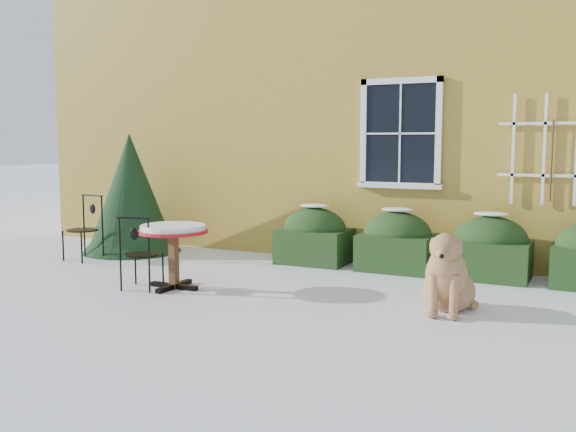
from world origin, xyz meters
The scene contains 8 objects.
ground centered at (0.00, 0.00, 0.00)m, with size 80.00×80.00×0.00m, color white.
house centered at (0.00, 7.00, 3.22)m, with size 12.40×8.40×6.40m.
hedge_row centered at (1.65, 2.55, 0.40)m, with size 4.95×0.80×0.91m.
evergreen_shrub centered at (-3.49, 2.12, 0.81)m, with size 1.66×1.66×2.00m.
bistro_table centered at (-1.20, 0.17, 0.68)m, with size 0.88×0.88×0.81m.
patio_chair_near centered at (-1.55, -0.05, 0.47)m, with size 0.49×0.49×0.93m.
patio_chair_far centered at (-3.66, 1.21, 0.51)m, with size 0.50×0.49×1.02m.
dog centered at (2.16, 0.50, 0.37)m, with size 0.63×1.04×0.92m.
Camera 1 is at (3.59, -6.38, 1.84)m, focal length 40.00 mm.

